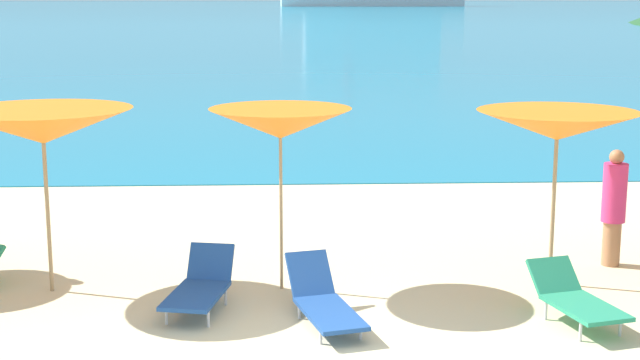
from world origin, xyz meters
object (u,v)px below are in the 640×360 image
object	(u,v)px
umbrella_5	(557,126)
lounge_chair_9	(575,298)
lounge_chair_5	(200,286)
lounge_chair_6	(323,301)
beachgoer_1	(614,205)
umbrella_4	(280,124)
umbrella_3	(43,126)

from	to	relation	value
umbrella_5	lounge_chair_9	world-z (taller)	umbrella_5
umbrella_5	lounge_chair_5	distance (m)	4.88
lounge_chair_6	lounge_chair_9	bearing A→B (deg)	-17.49
umbrella_5	lounge_chair_5	size ratio (longest dim) A/B	1.57
lounge_chair_5	beachgoer_1	xyz separation A→B (m)	(5.55, 1.66, 0.55)
lounge_chair_6	beachgoer_1	size ratio (longest dim) A/B	1.04
umbrella_4	beachgoer_1	world-z (taller)	umbrella_4
lounge_chair_6	umbrella_5	bearing A→B (deg)	9.20
umbrella_3	lounge_chair_9	distance (m)	6.70
umbrella_3	beachgoer_1	size ratio (longest dim) A/B	1.51
umbrella_4	lounge_chair_9	bearing A→B (deg)	-23.07
lounge_chair_6	beachgoer_1	distance (m)	4.67
lounge_chair_5	lounge_chair_6	bearing A→B (deg)	-6.92
lounge_chair_9	umbrella_4	bearing A→B (deg)	142.03
umbrella_3	umbrella_4	size ratio (longest dim) A/B	1.06
beachgoer_1	umbrella_4	bearing A→B (deg)	93.53
umbrella_4	lounge_chair_6	bearing A→B (deg)	-69.68
lounge_chair_5	lounge_chair_9	xyz separation A→B (m)	(4.33, -0.63, -0.00)
umbrella_3	lounge_chair_5	bearing A→B (deg)	-23.34
lounge_chair_6	beachgoer_1	bearing A→B (deg)	12.94
umbrella_5	lounge_chair_5	bearing A→B (deg)	-169.23
lounge_chair_9	lounge_chair_5	bearing A→B (deg)	156.85
umbrella_3	lounge_chair_5	world-z (taller)	umbrella_3
umbrella_3	umbrella_4	bearing A→B (deg)	-0.83
umbrella_4	lounge_chair_9	xyz separation A→B (m)	(3.35, -1.43, -1.83)
umbrella_4	umbrella_3	bearing A→B (deg)	179.17
lounge_chair_6	umbrella_4	bearing A→B (deg)	95.69
umbrella_3	umbrella_4	distance (m)	2.93
lounge_chair_6	beachgoer_1	xyz separation A→B (m)	(4.11, 2.14, 0.60)
lounge_chair_5	lounge_chair_9	distance (m)	4.37
umbrella_4	umbrella_5	distance (m)	3.50
lounge_chair_9	beachgoer_1	size ratio (longest dim) A/B	0.91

